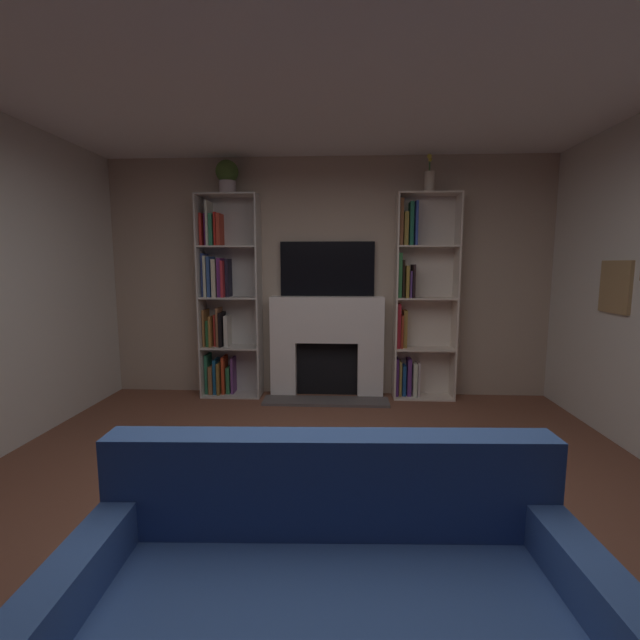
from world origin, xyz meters
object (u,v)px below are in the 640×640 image
object	(u,v)px
bookshelf_right	(417,301)
potted_plant	(227,175)
coffee_table	(335,488)
bookshelf_left	(224,302)
vase_with_flowers	(429,180)
couch	(331,621)
tv	(327,269)
fireplace	(327,344)

from	to	relation	value
bookshelf_right	potted_plant	world-z (taller)	potted_plant
potted_plant	coffee_table	xyz separation A→B (m)	(1.23, -2.67, -2.10)
bookshelf_left	coffee_table	distance (m)	3.10
potted_plant	vase_with_flowers	world-z (taller)	vase_with_flowers
vase_with_flowers	coffee_table	world-z (taller)	vase_with_flowers
couch	coffee_table	size ratio (longest dim) A/B	2.57
potted_plant	coffee_table	world-z (taller)	potted_plant
bookshelf_right	potted_plant	bearing A→B (deg)	-178.52
tv	vase_with_flowers	world-z (taller)	vase_with_flowers
tv	couch	distance (m)	3.74
fireplace	couch	bearing A→B (deg)	-87.63
bookshelf_right	couch	distance (m)	3.68
vase_with_flowers	coffee_table	bearing A→B (deg)	-109.34
couch	fireplace	bearing A→B (deg)	92.37
potted_plant	vase_with_flowers	size ratio (longest dim) A/B	0.91
bookshelf_right	couch	xyz separation A→B (m)	(-0.85, -3.48, -0.81)
fireplace	tv	distance (m)	0.84
fireplace	couch	world-z (taller)	fireplace
vase_with_flowers	tv	bearing A→B (deg)	173.67
bookshelf_right	vase_with_flowers	bearing A→B (deg)	-32.11
bookshelf_left	vase_with_flowers	bearing A→B (deg)	-0.94
bookshelf_right	couch	size ratio (longest dim) A/B	1.24
vase_with_flowers	couch	bearing A→B (deg)	-105.33
tv	potted_plant	bearing A→B (deg)	-173.68
fireplace	couch	size ratio (longest dim) A/B	0.75
tv	bookshelf_right	world-z (taller)	bookshelf_right
potted_plant	couch	world-z (taller)	potted_plant
tv	potted_plant	size ratio (longest dim) A/B	2.92
tv	coffee_table	bearing A→B (deg)	-87.03
vase_with_flowers	bookshelf_right	bearing A→B (deg)	147.89
bookshelf_left	bookshelf_right	distance (m)	2.17
bookshelf_left	vase_with_flowers	size ratio (longest dim) A/B	5.70
fireplace	tv	bearing A→B (deg)	90.00
bookshelf_left	coffee_table	size ratio (longest dim) A/B	3.19
tv	bookshelf_right	size ratio (longest dim) A/B	0.47
bookshelf_left	potted_plant	distance (m)	1.38
bookshelf_left	vase_with_flowers	xyz separation A→B (m)	(2.25, -0.04, 1.30)
fireplace	bookshelf_left	world-z (taller)	bookshelf_left
vase_with_flowers	potted_plant	bearing A→B (deg)	180.00
tv	bookshelf_left	size ratio (longest dim) A/B	0.47
fireplace	bookshelf_right	bearing A→B (deg)	1.23
coffee_table	bookshelf_right	bearing A→B (deg)	72.65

